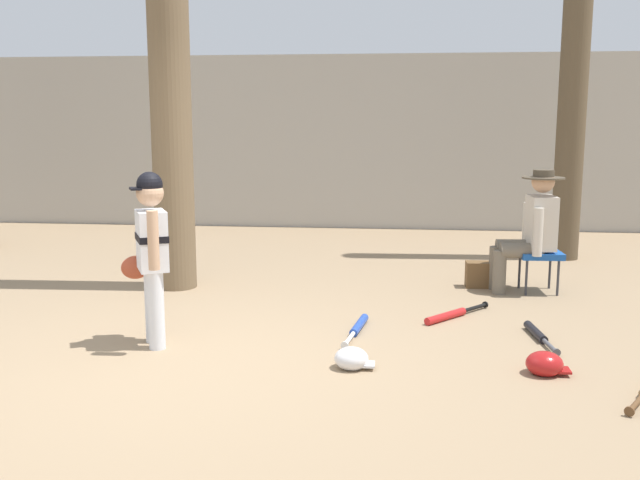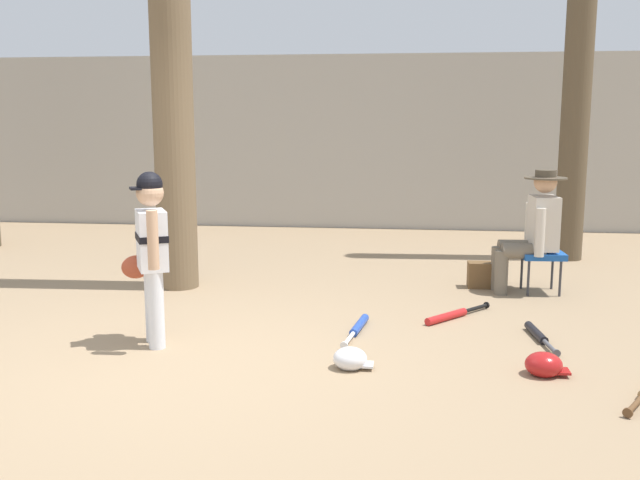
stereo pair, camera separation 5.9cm
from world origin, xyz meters
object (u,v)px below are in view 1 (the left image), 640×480
at_px(bat_blue_youth, 358,327).
at_px(tree_behind_spectator, 577,25).
at_px(bat_red_barrel, 450,315).
at_px(batting_helmet_red, 545,364).
at_px(bat_black_composite, 538,334).
at_px(batting_helmet_white, 352,359).
at_px(folding_stool, 539,256).
at_px(seated_spectator, 530,228).
at_px(tree_near_player, 169,53).
at_px(young_ballplayer, 151,248).
at_px(handbag_beside_stool, 483,275).

bearing_deg(bat_blue_youth, tree_behind_spectator, 54.73).
relative_size(bat_red_barrel, batting_helmet_red, 2.25).
height_order(bat_black_composite, bat_red_barrel, same).
xyz_separation_m(tree_behind_spectator, batting_helmet_red, (-1.04, -4.14, -2.69)).
relative_size(tree_behind_spectator, batting_helmet_white, 21.73).
relative_size(folding_stool, seated_spectator, 0.35).
xyz_separation_m(tree_near_player, bat_red_barrel, (2.67, -0.88, -2.27)).
height_order(tree_near_player, bat_blue_youth, tree_near_player).
xyz_separation_m(young_ballplayer, seated_spectator, (3.10, 2.01, -0.10)).
height_order(tree_behind_spectator, batting_helmet_white, tree_behind_spectator).
distance_m(tree_near_player, batting_helmet_white, 3.67).
xyz_separation_m(young_ballplayer, batting_helmet_white, (1.51, -0.36, -0.68)).
height_order(seated_spectator, bat_blue_youth, seated_spectator).
relative_size(handbag_beside_stool, bat_black_composite, 0.47).
bearing_deg(batting_helmet_red, seated_spectator, 82.76).
bearing_deg(bat_blue_youth, bat_black_composite, -1.61).
bearing_deg(bat_black_composite, young_ballplayer, -170.83).
relative_size(tree_near_player, seated_spectator, 4.41).
bearing_deg(tree_near_player, bat_black_composite, -22.47).
bearing_deg(folding_stool, batting_helmet_red, -99.57).
bearing_deg(young_ballplayer, bat_black_composite, 9.17).
xyz_separation_m(young_ballplayer, folding_stool, (3.20, 2.02, -0.38)).
distance_m(tree_behind_spectator, seated_spectator, 2.88).
xyz_separation_m(tree_behind_spectator, bat_black_composite, (-0.93, -3.34, -2.73)).
bearing_deg(tree_behind_spectator, tree_near_player, -155.07).
relative_size(tree_near_player, bat_blue_youth, 6.77).
xyz_separation_m(tree_near_player, bat_blue_youth, (1.91, -1.33, -2.27)).
bearing_deg(folding_stool, bat_black_composite, -100.58).
bearing_deg(bat_blue_youth, tree_near_player, 145.14).
bearing_deg(folding_stool, tree_behind_spectator, 70.21).
distance_m(seated_spectator, batting_helmet_red, 2.43).
bearing_deg(bat_blue_youth, batting_helmet_white, -89.50).
height_order(folding_stool, batting_helmet_red, folding_stool).
relative_size(tree_behind_spectator, bat_black_composite, 8.39).
height_order(bat_blue_youth, bat_red_barrel, same).
bearing_deg(bat_black_composite, batting_helmet_white, -149.34).
height_order(tree_near_player, bat_red_barrel, tree_near_player).
bearing_deg(handbag_beside_stool, batting_helmet_red, -87.24).
xyz_separation_m(tree_behind_spectator, batting_helmet_white, (-2.33, -4.17, -2.69)).
bearing_deg(handbag_beside_stool, seated_spectator, -19.57).
distance_m(tree_behind_spectator, bat_black_composite, 4.41).
xyz_separation_m(folding_stool, seated_spectator, (-0.10, -0.01, 0.28)).
bearing_deg(tree_behind_spectator, bat_black_composite, -105.62).
height_order(tree_behind_spectator, batting_helmet_red, tree_behind_spectator).
bearing_deg(tree_near_player, bat_blue_youth, -34.86).
relative_size(tree_behind_spectator, handbag_beside_stool, 17.69).
relative_size(tree_behind_spectator, young_ballplayer, 4.61).
xyz_separation_m(young_ballplayer, bat_red_barrel, (2.27, 0.96, -0.71)).
relative_size(handbag_beside_stool, batting_helmet_white, 1.23).
xyz_separation_m(handbag_beside_stool, batting_helmet_white, (-1.17, -2.52, -0.06)).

